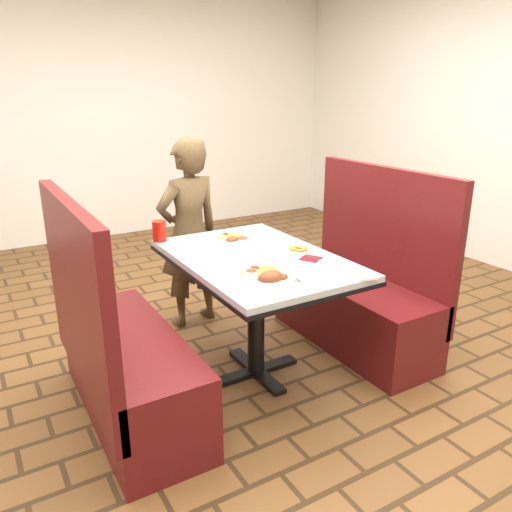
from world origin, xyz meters
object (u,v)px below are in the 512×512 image
Objects in this scene: dining_table at (256,272)px; booth_bench_left at (121,359)px; plantain_plate at (298,250)px; diner_person at (189,234)px; booth_bench_right at (359,297)px; near_dinner_plate at (266,273)px; far_dinner_plate at (232,237)px; red_tumbler at (159,231)px.

booth_bench_left is (-0.80, 0.00, -0.32)m from dining_table.
dining_table is 0.28m from plantain_plate.
dining_table is 0.87m from diner_person.
booth_bench_right is 1.09m from near_dinner_plate.
far_dinner_plate is 1.91× the size of red_tumbler.
red_tumbler reaches higher than dining_table.
booth_bench_left is at bearing 180.00° from dining_table.
diner_person is (-0.83, 0.87, 0.34)m from booth_bench_right.
far_dinner_plate is (0.03, 0.34, 0.12)m from dining_table.
diner_person reaches higher than far_dinner_plate.
booth_bench_left and booth_bench_right have the same top height.
booth_bench_right is at bearing 5.46° from plantain_plate.
plantain_plate is 0.86m from red_tumbler.
far_dinner_plate is 1.43× the size of plantain_plate.
near_dinner_plate is at bearing -112.95° from dining_table.
red_tumbler is at bearing 154.36° from booth_bench_right.
booth_bench_left is at bearing -157.69° from far_dinner_plate.
booth_bench_right reaches higher than red_tumbler.
booth_bench_right is 0.89× the size of diner_person.
far_dinner_plate is 0.45m from plantain_plate.
far_dinner_plate is at bearing -28.82° from red_tumbler.
diner_person is (0.77, 0.87, 0.34)m from booth_bench_left.
booth_bench_left is 5.00× the size of far_dinner_plate.
plantain_plate is at bearing 97.59° from diner_person.
red_tumbler is (-0.22, 0.89, 0.03)m from near_dinner_plate.
diner_person is 0.97m from plantain_plate.
booth_bench_left is 0.86m from red_tumbler.
near_dinner_plate is 0.48m from plantain_plate.
booth_bench_left is at bearing 180.00° from booth_bench_right.
plantain_plate is at bearing -45.01° from red_tumbler.
near_dinner_plate is (-0.94, -0.33, 0.45)m from booth_bench_right.
near_dinner_plate reaches higher than dining_table.
dining_table is 1.01× the size of booth_bench_right.
diner_person reaches higher than plantain_plate.
near_dinner_plate is (0.66, -0.33, 0.45)m from booth_bench_left.
red_tumbler reaches higher than far_dinner_plate.
plantain_plate is at bearing -61.12° from far_dinner_plate.
booth_bench_right is 7.16× the size of plantain_plate.
far_dinner_plate reaches higher than dining_table.
booth_bench_left is at bearing 177.12° from plantain_plate.
booth_bench_right reaches higher than far_dinner_plate.
booth_bench_left is 1.21m from diner_person.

